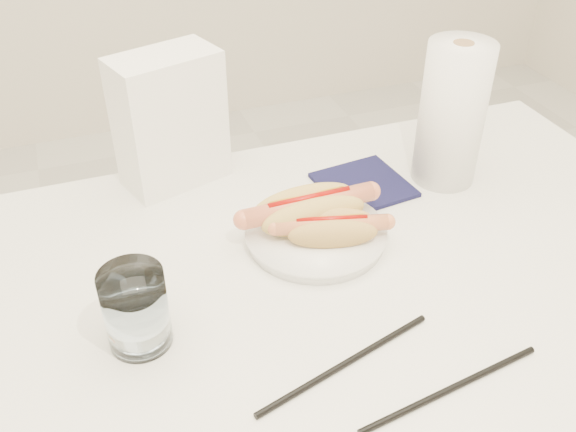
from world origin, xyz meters
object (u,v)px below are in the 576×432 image
object	(u,v)px
table	(323,328)
hotdog_left	(309,210)
hotdog_right	(331,229)
plate	(315,236)
water_glass	(136,309)
napkin_box	(170,120)
paper_towel_roll	(452,114)

from	to	relation	value
table	hotdog_left	bearing A→B (deg)	77.36
hotdog_left	hotdog_right	xyz separation A→B (m)	(0.02, -0.05, -0.01)
table	plate	size ratio (longest dim) A/B	6.05
plate	water_glass	distance (m)	0.30
napkin_box	paper_towel_roll	xyz separation A→B (m)	(0.42, -0.15, 0.01)
table	napkin_box	size ratio (longest dim) A/B	5.53
table	water_glass	size ratio (longest dim) A/B	11.36
napkin_box	hotdog_left	bearing A→B (deg)	-72.35
hotdog_left	napkin_box	distance (m)	0.27
plate	hotdog_right	bearing A→B (deg)	-64.06
table	hotdog_right	world-z (taller)	hotdog_right
water_glass	table	bearing A→B (deg)	-1.20
plate	paper_towel_roll	distance (m)	0.30
hotdog_right	napkin_box	distance (m)	0.32
paper_towel_roll	napkin_box	bearing A→B (deg)	160.51
table	plate	world-z (taller)	plate
hotdog_left	paper_towel_roll	world-z (taller)	paper_towel_roll
water_glass	paper_towel_roll	world-z (taller)	paper_towel_roll
paper_towel_roll	plate	bearing A→B (deg)	-161.79
hotdog_right	water_glass	world-z (taller)	water_glass
napkin_box	hotdog_right	bearing A→B (deg)	-74.92
plate	napkin_box	xyz separation A→B (m)	(-0.15, 0.24, 0.10)
plate	paper_towel_roll	size ratio (longest dim) A/B	0.85
napkin_box	paper_towel_roll	distance (m)	0.44
water_glass	hotdog_left	bearing A→B (deg)	25.77
hotdog_left	hotdog_right	world-z (taller)	hotdog_left
hotdog_right	napkin_box	xyz separation A→B (m)	(-0.17, 0.26, 0.07)
table	hotdog_right	size ratio (longest dim) A/B	7.55
table	hotdog_left	size ratio (longest dim) A/B	6.03
water_glass	napkin_box	distance (m)	0.37
paper_towel_roll	table	bearing A→B (deg)	-145.85
table	plate	xyz separation A→B (m)	(0.03, 0.11, 0.07)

